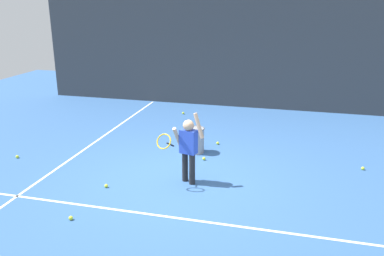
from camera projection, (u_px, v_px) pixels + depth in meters
The scene contains 17 objects.
ground_plane at pixel (179, 180), 7.54m from camera, with size 20.00×20.00×0.00m, color #335B93.
court_line_baseline at pixel (155, 215), 6.30m from camera, with size 9.00×0.05×0.00m, color white.
court_line_sideline at pixel (85, 149), 9.07m from camera, with size 0.05×9.00×0.00m, color white.
back_fence_windscreen at pixel (231, 47), 12.15m from camera, with size 12.18×0.08×3.68m, color #383D42.
fence_post_0 at pixel (58, 40), 13.61m from camera, with size 0.09×0.09×3.83m, color slate.
fence_post_1 at pixel (140, 42), 12.89m from camera, with size 0.09×0.09×3.83m, color slate.
fence_post_2 at pixel (231, 44), 12.18m from camera, with size 0.09×0.09×3.83m, color slate.
fence_post_3 at pixel (334, 47), 11.47m from camera, with size 0.09×0.09×3.83m, color slate.
tennis_player at pixel (187, 146), 7.21m from camera, with size 0.81×0.57×1.35m.
ball_hopper at pixel (196, 140), 8.80m from camera, with size 0.38×0.38×0.56m.
tennis_ball_0 at pixel (183, 113), 11.81m from camera, with size 0.07×0.07×0.07m, color #CCE033.
tennis_ball_1 at pixel (204, 159), 8.44m from camera, with size 0.07×0.07×0.07m, color #CCE033.
tennis_ball_2 at pixel (71, 218), 6.16m from camera, with size 0.07×0.07×0.07m, color #CCE033.
tennis_ball_3 at pixel (363, 168), 7.96m from camera, with size 0.07×0.07×0.07m, color #CCE033.
tennis_ball_4 at pixel (106, 186), 7.22m from camera, with size 0.07×0.07×0.07m, color #CCE033.
tennis_ball_5 at pixel (218, 143), 9.35m from camera, with size 0.07×0.07×0.07m, color #CCE033.
tennis_ball_6 at pixel (17, 157), 8.55m from camera, with size 0.07×0.07×0.07m, color #CCE033.
Camera 1 is at (1.96, -6.60, 3.25)m, focal length 37.55 mm.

